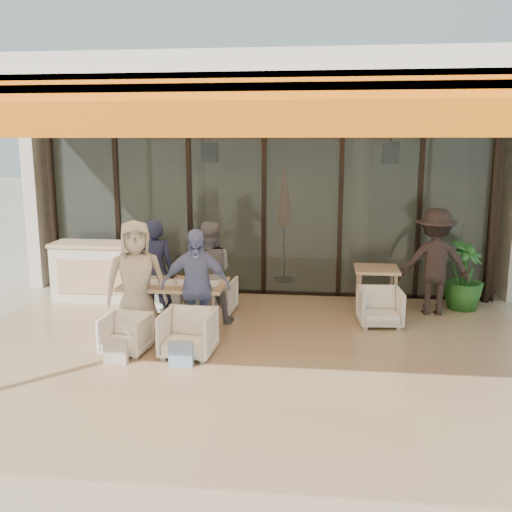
{
  "coord_description": "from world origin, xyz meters",
  "views": [
    {
      "loc": [
        1.02,
        -7.07,
        2.77
      ],
      "look_at": [
        0.1,
        0.9,
        1.15
      ],
      "focal_mm": 40.0,
      "sensor_mm": 36.0,
      "label": 1
    }
  ],
  "objects_px": {
    "dining_table": "(174,286)",
    "chair_far_right": "(215,294)",
    "chair_far_left": "(165,293)",
    "diner_grey": "(209,273)",
    "host_counter": "(106,271)",
    "standing_woman": "(435,262)",
    "diner_cream": "(136,282)",
    "side_table": "(376,274)",
    "chair_near_right": "(188,331)",
    "side_chair": "(380,305)",
    "diner_navy": "(155,271)",
    "potted_palm": "(464,276)",
    "diner_periwinkle": "(196,287)",
    "chair_near_left": "(126,332)"
  },
  "relations": [
    {
      "from": "dining_table",
      "to": "chair_far_right",
      "type": "relative_size",
      "value": 2.29
    },
    {
      "from": "chair_far_left",
      "to": "diner_grey",
      "type": "distance_m",
      "value": 1.09
    },
    {
      "from": "host_counter",
      "to": "standing_woman",
      "type": "distance_m",
      "value": 5.56
    },
    {
      "from": "chair_far_right",
      "to": "chair_far_left",
      "type": "bearing_deg",
      "value": 4.49
    },
    {
      "from": "diner_cream",
      "to": "standing_woman",
      "type": "height_order",
      "value": "standing_woman"
    },
    {
      "from": "diner_cream",
      "to": "side_table",
      "type": "relative_size",
      "value": 2.3
    },
    {
      "from": "dining_table",
      "to": "standing_woman",
      "type": "xyz_separation_m",
      "value": [
        3.93,
        1.29,
        0.18
      ]
    },
    {
      "from": "chair_far_right",
      "to": "dining_table",
      "type": "bearing_deg",
      "value": 70.22
    },
    {
      "from": "chair_far_left",
      "to": "standing_woman",
      "type": "relative_size",
      "value": 0.36
    },
    {
      "from": "diner_grey",
      "to": "chair_near_right",
      "type": "bearing_deg",
      "value": 78.31
    },
    {
      "from": "chair_far_left",
      "to": "side_chair",
      "type": "distance_m",
      "value": 3.46
    },
    {
      "from": "diner_grey",
      "to": "side_table",
      "type": "xyz_separation_m",
      "value": [
        2.61,
        0.91,
        -0.16
      ]
    },
    {
      "from": "diner_navy",
      "to": "chair_near_right",
      "type": "bearing_deg",
      "value": 106.59
    },
    {
      "from": "diner_cream",
      "to": "potted_palm",
      "type": "bearing_deg",
      "value": 1.71
    },
    {
      "from": "chair_far_right",
      "to": "chair_near_right",
      "type": "bearing_deg",
      "value": 94.49
    },
    {
      "from": "chair_near_right",
      "to": "diner_periwinkle",
      "type": "distance_m",
      "value": 0.68
    },
    {
      "from": "chair_far_left",
      "to": "standing_woman",
      "type": "distance_m",
      "value": 4.39
    },
    {
      "from": "host_counter",
      "to": "chair_near_right",
      "type": "bearing_deg",
      "value": -50.09
    },
    {
      "from": "chair_far_left",
      "to": "chair_far_right",
      "type": "distance_m",
      "value": 0.84
    },
    {
      "from": "diner_cream",
      "to": "diner_periwinkle",
      "type": "height_order",
      "value": "diner_cream"
    },
    {
      "from": "chair_near_right",
      "to": "diner_cream",
      "type": "bearing_deg",
      "value": 152.62
    },
    {
      "from": "dining_table",
      "to": "diner_periwinkle",
      "type": "bearing_deg",
      "value": -46.97
    },
    {
      "from": "chair_far_left",
      "to": "chair_near_right",
      "type": "distance_m",
      "value": 2.08
    },
    {
      "from": "diner_navy",
      "to": "side_table",
      "type": "xyz_separation_m",
      "value": [
        3.45,
        0.91,
        -0.17
      ]
    },
    {
      "from": "chair_far_left",
      "to": "chair_near_left",
      "type": "relative_size",
      "value": 1.07
    },
    {
      "from": "dining_table",
      "to": "potted_palm",
      "type": "distance_m",
      "value": 4.76
    },
    {
      "from": "side_chair",
      "to": "standing_woman",
      "type": "distance_m",
      "value": 1.26
    },
    {
      "from": "chair_far_right",
      "to": "diner_grey",
      "type": "relative_size",
      "value": 0.41
    },
    {
      "from": "chair_far_left",
      "to": "diner_cream",
      "type": "bearing_deg",
      "value": 84.99
    },
    {
      "from": "diner_periwinkle",
      "to": "potted_palm",
      "type": "bearing_deg",
      "value": 19.31
    },
    {
      "from": "chair_near_left",
      "to": "chair_near_right",
      "type": "distance_m",
      "value": 0.84
    },
    {
      "from": "diner_cream",
      "to": "side_table",
      "type": "bearing_deg",
      "value": 6.47
    },
    {
      "from": "chair_near_left",
      "to": "diner_cream",
      "type": "bearing_deg",
      "value": 96.49
    },
    {
      "from": "dining_table",
      "to": "diner_cream",
      "type": "relative_size",
      "value": 0.87
    },
    {
      "from": "chair_near_right",
      "to": "side_table",
      "type": "height_order",
      "value": "side_table"
    },
    {
      "from": "chair_far_right",
      "to": "side_table",
      "type": "xyz_separation_m",
      "value": [
        2.61,
        0.41,
        0.31
      ]
    },
    {
      "from": "chair_near_right",
      "to": "standing_woman",
      "type": "height_order",
      "value": "standing_woman"
    },
    {
      "from": "diner_grey",
      "to": "side_chair",
      "type": "xyz_separation_m",
      "value": [
        2.61,
        0.16,
        -0.47
      ]
    },
    {
      "from": "diner_grey",
      "to": "potted_palm",
      "type": "bearing_deg",
      "value": -175.62
    },
    {
      "from": "standing_woman",
      "to": "potted_palm",
      "type": "relative_size",
      "value": 1.47
    },
    {
      "from": "chair_far_right",
      "to": "chair_near_left",
      "type": "xyz_separation_m",
      "value": [
        -0.84,
        -1.9,
        -0.03
      ]
    },
    {
      "from": "side_table",
      "to": "side_chair",
      "type": "distance_m",
      "value": 0.81
    },
    {
      "from": "host_counter",
      "to": "standing_woman",
      "type": "xyz_separation_m",
      "value": [
        5.55,
        -0.19,
        0.34
      ]
    },
    {
      "from": "chair_far_left",
      "to": "diner_navy",
      "type": "xyz_separation_m",
      "value": [
        0.0,
        -0.5,
        0.5
      ]
    },
    {
      "from": "host_counter",
      "to": "chair_near_left",
      "type": "bearing_deg",
      "value": -63.8
    },
    {
      "from": "chair_far_left",
      "to": "potted_palm",
      "type": "bearing_deg",
      "value": -177.23
    },
    {
      "from": "side_table",
      "to": "potted_palm",
      "type": "height_order",
      "value": "potted_palm"
    },
    {
      "from": "chair_near_left",
      "to": "diner_cream",
      "type": "relative_size",
      "value": 0.34
    },
    {
      "from": "chair_far_left",
      "to": "side_table",
      "type": "height_order",
      "value": "side_table"
    },
    {
      "from": "chair_near_right",
      "to": "diner_periwinkle",
      "type": "height_order",
      "value": "diner_periwinkle"
    }
  ]
}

